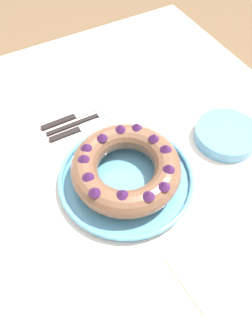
{
  "coord_description": "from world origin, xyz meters",
  "views": [
    {
      "loc": [
        0.36,
        -0.22,
        1.45
      ],
      "look_at": [
        -0.02,
        -0.01,
        0.84
      ],
      "focal_mm": 35.0,
      "sensor_mm": 36.0,
      "label": 1
    }
  ],
  "objects_px": {
    "fork": "(88,119)",
    "side_bowl": "(226,135)",
    "napkin": "(201,274)",
    "bundt_cake": "(126,168)",
    "serving_knife": "(74,117)",
    "serving_dish": "(126,179)",
    "cake_knife": "(78,129)"
  },
  "relations": [
    {
      "from": "fork",
      "to": "side_bowl",
      "type": "relative_size",
      "value": 1.28
    },
    {
      "from": "napkin",
      "to": "side_bowl",
      "type": "bearing_deg",
      "value": 134.17
    },
    {
      "from": "bundt_cake",
      "to": "side_bowl",
      "type": "relative_size",
      "value": 1.54
    },
    {
      "from": "serving_knife",
      "to": "serving_dish",
      "type": "bearing_deg",
      "value": 0.18
    },
    {
      "from": "serving_knife",
      "to": "cake_knife",
      "type": "bearing_deg",
      "value": -14.12
    },
    {
      "from": "cake_knife",
      "to": "napkin",
      "type": "bearing_deg",
      "value": 1.69
    },
    {
      "from": "side_bowl",
      "to": "napkin",
      "type": "relative_size",
      "value": 1.26
    },
    {
      "from": "serving_dish",
      "to": "cake_knife",
      "type": "bearing_deg",
      "value": -170.92
    },
    {
      "from": "fork",
      "to": "side_bowl",
      "type": "distance_m",
      "value": 0.38
    },
    {
      "from": "serving_knife",
      "to": "napkin",
      "type": "distance_m",
      "value": 0.54
    },
    {
      "from": "serving_knife",
      "to": "cake_knife",
      "type": "relative_size",
      "value": 1.15
    },
    {
      "from": "serving_dish",
      "to": "napkin",
      "type": "height_order",
      "value": "serving_dish"
    },
    {
      "from": "fork",
      "to": "napkin",
      "type": "height_order",
      "value": "fork"
    },
    {
      "from": "serving_dish",
      "to": "fork",
      "type": "distance_m",
      "value": 0.24
    },
    {
      "from": "fork",
      "to": "serving_knife",
      "type": "xyz_separation_m",
      "value": [
        -0.03,
        -0.03,
        -0.0
      ]
    },
    {
      "from": "bundt_cake",
      "to": "side_bowl",
      "type": "height_order",
      "value": "bundt_cake"
    },
    {
      "from": "serving_dish",
      "to": "bundt_cake",
      "type": "distance_m",
      "value": 0.05
    },
    {
      "from": "serving_knife",
      "to": "napkin",
      "type": "xyz_separation_m",
      "value": [
        0.54,
        0.05,
        -0.0
      ]
    },
    {
      "from": "fork",
      "to": "napkin",
      "type": "distance_m",
      "value": 0.51
    },
    {
      "from": "side_bowl",
      "to": "bundt_cake",
      "type": "bearing_deg",
      "value": -91.41
    },
    {
      "from": "cake_knife",
      "to": "side_bowl",
      "type": "xyz_separation_m",
      "value": [
        0.22,
        0.33,
        0.01
      ]
    },
    {
      "from": "serving_dish",
      "to": "cake_knife",
      "type": "distance_m",
      "value": 0.21
    },
    {
      "from": "serving_knife",
      "to": "side_bowl",
      "type": "relative_size",
      "value": 1.34
    },
    {
      "from": "fork",
      "to": "cake_knife",
      "type": "relative_size",
      "value": 1.1
    },
    {
      "from": "bundt_cake",
      "to": "cake_knife",
      "type": "xyz_separation_m",
      "value": [
        -0.21,
        -0.03,
        -0.06
      ]
    },
    {
      "from": "bundt_cake",
      "to": "cake_knife",
      "type": "relative_size",
      "value": 1.32
    },
    {
      "from": "serving_dish",
      "to": "serving_knife",
      "type": "height_order",
      "value": "serving_dish"
    },
    {
      "from": "bundt_cake",
      "to": "cake_knife",
      "type": "distance_m",
      "value": 0.22
    },
    {
      "from": "serving_knife",
      "to": "napkin",
      "type": "relative_size",
      "value": 1.68
    },
    {
      "from": "serving_dish",
      "to": "serving_knife",
      "type": "xyz_separation_m",
      "value": [
        -0.26,
        -0.03,
        -0.01
      ]
    },
    {
      "from": "serving_knife",
      "to": "napkin",
      "type": "bearing_deg",
      "value": 0.08
    },
    {
      "from": "serving_dish",
      "to": "napkin",
      "type": "relative_size",
      "value": 2.47
    }
  ]
}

